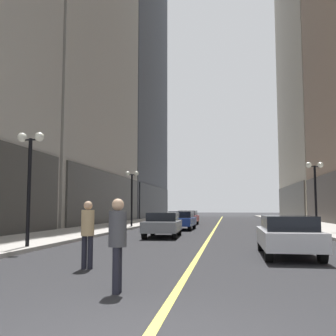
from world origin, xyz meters
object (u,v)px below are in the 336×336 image
(car_grey, at_px, (163,224))
(car_red, at_px, (188,217))
(street_lamp_right_mid, at_px, (315,181))
(pedestrian_in_tan_trench, at_px, (88,229))
(car_silver, at_px, (288,234))
(pedestrian_with_orange_bag, at_px, (118,237))
(street_lamp_left_near, at_px, (30,163))
(street_lamp_left_far, at_px, (132,186))
(car_blue, at_px, (181,220))

(car_grey, xyz_separation_m, car_red, (-0.20, 15.84, -0.00))
(car_grey, xyz_separation_m, street_lamp_right_mid, (8.89, 4.47, 2.54))
(car_grey, xyz_separation_m, pedestrian_in_tan_trench, (-0.15, -11.62, 0.30))
(car_silver, distance_m, pedestrian_in_tan_trench, 6.56)
(car_silver, relative_size, pedestrian_with_orange_bag, 2.60)
(street_lamp_left_near, height_order, street_lamp_left_far, same)
(pedestrian_in_tan_trench, bearing_deg, car_grey, 89.28)
(pedestrian_with_orange_bag, relative_size, street_lamp_left_near, 0.39)
(pedestrian_in_tan_trench, xyz_separation_m, street_lamp_right_mid, (9.04, 16.09, 2.23))
(car_blue, height_order, pedestrian_with_orange_bag, pedestrian_with_orange_bag)
(car_silver, xyz_separation_m, street_lamp_right_mid, (3.50, 12.59, 2.54))
(street_lamp_right_mid, bearing_deg, street_lamp_left_near, -136.81)
(car_silver, bearing_deg, car_blue, 108.51)
(car_red, height_order, street_lamp_left_near, street_lamp_left_near)
(car_silver, distance_m, street_lamp_right_mid, 13.31)
(street_lamp_left_near, xyz_separation_m, street_lamp_left_far, (0.00, 16.63, 0.00))
(street_lamp_left_near, relative_size, street_lamp_right_mid, 1.00)
(street_lamp_left_near, bearing_deg, car_grey, 62.63)
(pedestrian_in_tan_trench, height_order, street_lamp_right_mid, street_lamp_right_mid)
(car_blue, bearing_deg, pedestrian_in_tan_trench, -90.89)
(car_blue, xyz_separation_m, pedestrian_with_orange_bag, (1.27, -21.97, 0.30))
(pedestrian_with_orange_bag, relative_size, pedestrian_in_tan_trench, 1.00)
(car_silver, bearing_deg, car_grey, 123.61)
(car_silver, relative_size, street_lamp_left_near, 1.03)
(street_lamp_left_near, bearing_deg, pedestrian_with_orange_bag, -52.22)
(car_silver, height_order, pedestrian_with_orange_bag, pedestrian_with_orange_bag)
(car_grey, height_order, street_lamp_left_near, street_lamp_left_near)
(car_silver, bearing_deg, street_lamp_left_far, 118.39)
(pedestrian_with_orange_bag, distance_m, pedestrian_in_tan_trench, 3.21)
(car_silver, height_order, car_blue, same)
(pedestrian_in_tan_trench, relative_size, street_lamp_left_far, 0.39)
(street_lamp_left_far, bearing_deg, car_grey, -66.75)
(car_silver, xyz_separation_m, car_grey, (-5.40, 8.12, -0.00))
(car_grey, distance_m, pedestrian_with_orange_bag, 14.49)
(car_grey, height_order, pedestrian_with_orange_bag, pedestrian_with_orange_bag)
(car_blue, distance_m, street_lamp_right_mid, 9.61)
(pedestrian_with_orange_bag, xyz_separation_m, street_lamp_left_near, (-5.33, 6.88, 2.24))
(car_silver, distance_m, pedestrian_with_orange_bag, 7.46)
(street_lamp_left_far, distance_m, street_lamp_right_mid, 13.61)
(pedestrian_with_orange_bag, height_order, street_lamp_left_far, street_lamp_left_far)
(street_lamp_right_mid, bearing_deg, car_red, 128.67)
(pedestrian_with_orange_bag, height_order, street_lamp_right_mid, street_lamp_right_mid)
(street_lamp_left_near, bearing_deg, car_red, 81.00)
(car_red, relative_size, pedestrian_with_orange_bag, 2.36)
(car_red, xyz_separation_m, pedestrian_with_orange_bag, (1.63, -30.26, 0.31))
(street_lamp_left_near, bearing_deg, pedestrian_in_tan_trench, -47.33)
(pedestrian_with_orange_bag, bearing_deg, car_red, 93.08)
(car_red, xyz_separation_m, pedestrian_in_tan_trench, (0.05, -27.46, 0.31))
(pedestrian_in_tan_trench, relative_size, street_lamp_left_near, 0.39)
(car_grey, xyz_separation_m, car_blue, (0.15, 7.55, 0.00))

